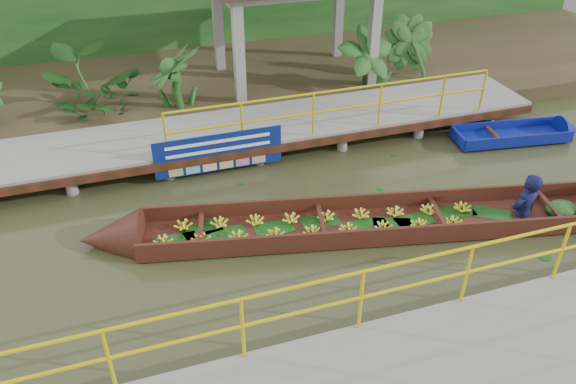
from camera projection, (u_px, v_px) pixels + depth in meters
name	position (u px, v px, depth m)	size (l,w,h in m)	color
ground	(247.00, 243.00, 10.21)	(80.00, 80.00, 0.00)	#2E3319
land_strip	(180.00, 81.00, 16.04)	(30.00, 8.00, 0.45)	#2E2417
far_dock	(209.00, 136.00, 12.67)	(16.00, 2.06, 1.66)	slate
vendor_boat	(395.00, 217.00, 10.47)	(10.98, 3.33, 2.26)	#33170E
moored_blue_boat	(540.00, 133.00, 13.53)	(3.26, 1.24, 0.76)	navy
blue_banner	(219.00, 152.00, 11.88)	(2.75, 0.04, 0.86)	navy
tropical_plants	(165.00, 78.00, 13.57)	(14.26, 1.26, 1.58)	#133B13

